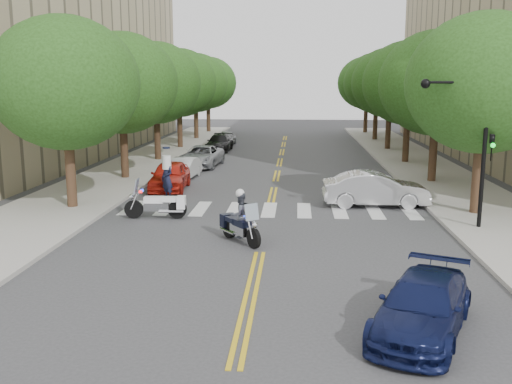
# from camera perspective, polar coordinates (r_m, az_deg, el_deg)

# --- Properties ---
(ground) EXTENTS (140.00, 140.00, 0.00)m
(ground) POSITION_cam_1_polar(r_m,az_deg,el_deg) (19.16, 0.40, -6.07)
(ground) COLOR #38383A
(ground) RESTS_ON ground
(sidewalk_left) EXTENTS (5.00, 60.00, 0.15)m
(sidewalk_left) POSITION_cam_1_polar(r_m,az_deg,el_deg) (42.04, -10.69, 3.17)
(sidewalk_left) COLOR #9E9991
(sidewalk_left) RESTS_ON ground
(sidewalk_right) EXTENTS (5.00, 60.00, 0.15)m
(sidewalk_right) POSITION_cam_1_polar(r_m,az_deg,el_deg) (41.51, 15.63, 2.85)
(sidewalk_right) COLOR #9E9991
(sidewalk_right) RESTS_ON ground
(tree_l_0) EXTENTS (6.40, 6.40, 8.45)m
(tree_l_0) POSITION_cam_1_polar(r_m,az_deg,el_deg) (26.26, -18.55, 10.26)
(tree_l_0) COLOR #382316
(tree_l_0) RESTS_ON ground
(tree_l_1) EXTENTS (6.40, 6.40, 8.45)m
(tree_l_1) POSITION_cam_1_polar(r_m,az_deg,el_deg) (33.80, -13.32, 10.55)
(tree_l_1) COLOR #382316
(tree_l_1) RESTS_ON ground
(tree_l_2) EXTENTS (6.40, 6.40, 8.45)m
(tree_l_2) POSITION_cam_1_polar(r_m,az_deg,el_deg) (41.51, -10.00, 10.68)
(tree_l_2) COLOR #382316
(tree_l_2) RESTS_ON ground
(tree_l_3) EXTENTS (6.40, 6.40, 8.45)m
(tree_l_3) POSITION_cam_1_polar(r_m,az_deg,el_deg) (49.31, -7.73, 10.75)
(tree_l_3) COLOR #382316
(tree_l_3) RESTS_ON ground
(tree_l_4) EXTENTS (6.40, 6.40, 8.45)m
(tree_l_4) POSITION_cam_1_polar(r_m,az_deg,el_deg) (57.17, -6.08, 10.80)
(tree_l_4) COLOR #382316
(tree_l_4) RESTS_ON ground
(tree_l_5) EXTENTS (6.40, 6.40, 8.45)m
(tree_l_5) POSITION_cam_1_polar(r_m,az_deg,el_deg) (65.06, -4.83, 10.82)
(tree_l_5) COLOR #382316
(tree_l_5) RESTS_ON ground
(tree_r_0) EXTENTS (6.40, 6.40, 8.45)m
(tree_r_0) POSITION_cam_1_polar(r_m,az_deg,el_deg) (25.46, 21.86, 10.04)
(tree_r_0) COLOR #382316
(tree_r_0) RESTS_ON ground
(tree_r_1) EXTENTS (6.40, 6.40, 8.45)m
(tree_r_1) POSITION_cam_1_polar(r_m,az_deg,el_deg) (33.18, 17.66, 10.33)
(tree_r_1) COLOR #382316
(tree_r_1) RESTS_ON ground
(tree_r_2) EXTENTS (6.40, 6.40, 8.45)m
(tree_r_2) POSITION_cam_1_polar(r_m,az_deg,el_deg) (41.01, 15.05, 10.48)
(tree_r_2) COLOR #382316
(tree_r_2) RESTS_ON ground
(tree_r_3) EXTENTS (6.40, 6.40, 8.45)m
(tree_r_3) POSITION_cam_1_polar(r_m,az_deg,el_deg) (48.89, 13.28, 10.57)
(tree_r_3) COLOR #382316
(tree_r_3) RESTS_ON ground
(tree_r_4) EXTENTS (6.40, 6.40, 8.45)m
(tree_r_4) POSITION_cam_1_polar(r_m,az_deg,el_deg) (56.81, 12.00, 10.62)
(tree_r_4) COLOR #382316
(tree_r_4) RESTS_ON ground
(tree_r_5) EXTENTS (6.40, 6.40, 8.45)m
(tree_r_5) POSITION_cam_1_polar(r_m,az_deg,el_deg) (64.74, 11.03, 10.66)
(tree_r_5) COLOR #382316
(tree_r_5) RESTS_ON ground
(traffic_signal_pole) EXTENTS (2.82, 0.42, 6.00)m
(traffic_signal_pole) POSITION_cam_1_polar(r_m,az_deg,el_deg) (22.83, 20.83, 5.49)
(traffic_signal_pole) COLOR black
(traffic_signal_pole) RESTS_ON ground
(motorcycle_police) EXTENTS (1.64, 2.05, 1.94)m
(motorcycle_police) POSITION_cam_1_polar(r_m,az_deg,el_deg) (20.18, -1.67, -2.67)
(motorcycle_police) COLOR black
(motorcycle_police) RESTS_ON ground
(motorcycle_parked) EXTENTS (2.61, 0.67, 1.68)m
(motorcycle_parked) POSITION_cam_1_polar(r_m,az_deg,el_deg) (24.08, -9.48, -1.26)
(motorcycle_parked) COLOR black
(motorcycle_parked) RESTS_ON ground
(officer_standing) EXTENTS (0.89, 0.88, 2.07)m
(officer_standing) POSITION_cam_1_polar(r_m,az_deg,el_deg) (27.88, -8.88, 1.35)
(officer_standing) COLOR #161A33
(officer_standing) RESTS_ON ground
(convertible) EXTENTS (4.84, 1.80, 1.58)m
(convertible) POSITION_cam_1_polar(r_m,az_deg,el_deg) (26.64, 11.86, 0.28)
(convertible) COLOR silver
(convertible) RESTS_ON ground
(sedan_blue) EXTENTS (3.34, 4.73, 1.27)m
(sedan_blue) POSITION_cam_1_polar(r_m,az_deg,el_deg) (13.62, 16.32, -10.89)
(sedan_blue) COLOR #0F153E
(sedan_blue) RESTS_ON ground
(parked_car_a) EXTENTS (2.01, 4.54, 1.52)m
(parked_car_a) POSITION_cam_1_polar(r_m,az_deg,el_deg) (30.39, -8.61, 1.62)
(parked_car_a) COLOR red
(parked_car_a) RESTS_ON ground
(parked_car_b) EXTENTS (1.65, 3.85, 1.23)m
(parked_car_b) POSITION_cam_1_polar(r_m,az_deg,el_deg) (33.82, -7.27, 2.35)
(parked_car_b) COLOR silver
(parked_car_b) RESTS_ON ground
(parked_car_c) EXTENTS (2.70, 5.22, 1.41)m
(parked_car_c) POSITION_cam_1_polar(r_m,az_deg,el_deg) (38.64, -5.46, 3.58)
(parked_car_c) COLOR #94969B
(parked_car_c) RESTS_ON ground
(parked_car_d) EXTENTS (2.02, 4.71, 1.35)m
(parked_car_d) POSITION_cam_1_polar(r_m,az_deg,el_deg) (47.48, -3.68, 4.93)
(parked_car_d) COLOR black
(parked_car_d) RESTS_ON ground
(parked_car_e) EXTENTS (1.56, 3.81, 1.29)m
(parked_car_e) POSITION_cam_1_polar(r_m,az_deg,el_deg) (51.98, -3.00, 5.42)
(parked_car_e) COLOR #A2A3A7
(parked_car_e) RESTS_ON ground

